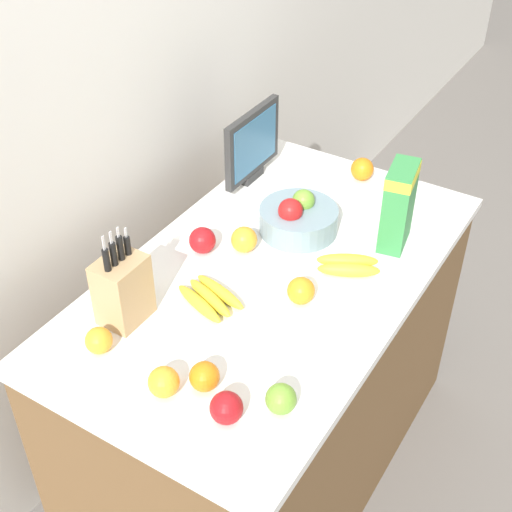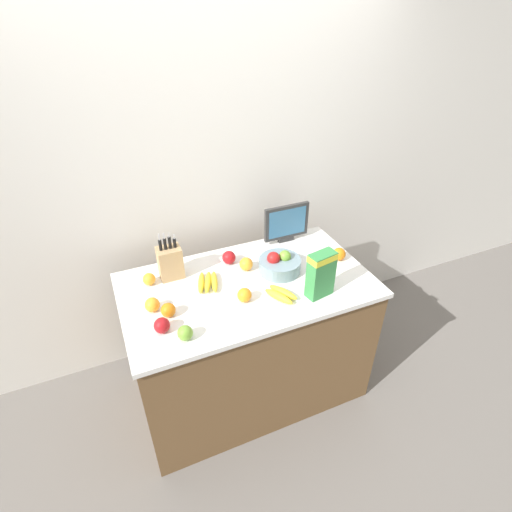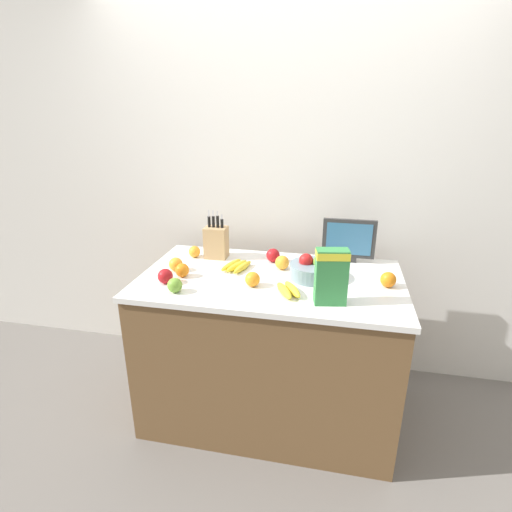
# 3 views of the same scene
# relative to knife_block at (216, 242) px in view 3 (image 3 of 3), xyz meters

# --- Properties ---
(ground_plane) EXTENTS (14.00, 14.00, 0.00)m
(ground_plane) POSITION_rel_knife_block_xyz_m (0.39, -0.24, -1.01)
(ground_plane) COLOR slate
(wall_back) EXTENTS (9.00, 0.06, 2.60)m
(wall_back) POSITION_rel_knife_block_xyz_m (0.39, 0.39, 0.29)
(wall_back) COLOR silver
(wall_back) RESTS_ON ground_plane
(counter) EXTENTS (1.45, 0.83, 0.91)m
(counter) POSITION_rel_knife_block_xyz_m (0.39, -0.24, -0.56)
(counter) COLOR brown
(counter) RESTS_ON ground_plane
(knife_block) EXTENTS (0.14, 0.11, 0.30)m
(knife_block) POSITION_rel_knife_block_xyz_m (0.00, 0.00, 0.00)
(knife_block) COLOR tan
(knife_block) RESTS_ON counter
(small_monitor) EXTENTS (0.31, 0.03, 0.27)m
(small_monitor) POSITION_rel_knife_block_xyz_m (0.80, 0.09, 0.04)
(small_monitor) COLOR #2D2D2D
(small_monitor) RESTS_ON counter
(cereal_box) EXTENTS (0.16, 0.11, 0.27)m
(cereal_box) POSITION_rel_knife_block_xyz_m (0.72, -0.49, 0.05)
(cereal_box) COLOR #338442
(cereal_box) RESTS_ON counter
(fruit_bowl) EXTENTS (0.25, 0.25, 0.14)m
(fruit_bowl) POSITION_rel_knife_block_xyz_m (0.61, -0.20, -0.05)
(fruit_bowl) COLOR gray
(fruit_bowl) RESTS_ON counter
(banana_bunch_left) EXTENTS (0.17, 0.22, 0.04)m
(banana_bunch_left) POSITION_rel_knife_block_xyz_m (0.17, -0.16, -0.08)
(banana_bunch_left) COLOR yellow
(banana_bunch_left) RESTS_ON counter
(banana_bunch_right) EXTENTS (0.16, 0.21, 0.04)m
(banana_bunch_right) POSITION_rel_knife_block_xyz_m (0.51, -0.43, -0.08)
(banana_bunch_right) COLOR yellow
(banana_bunch_right) RESTS_ON counter
(apple_rightmost) EXTENTS (0.08, 0.08, 0.08)m
(apple_rightmost) POSITION_rel_knife_block_xyz_m (-0.15, -0.44, -0.06)
(apple_rightmost) COLOR #A31419
(apple_rightmost) RESTS_ON counter
(apple_by_knife_block) EXTENTS (0.08, 0.08, 0.08)m
(apple_by_knife_block) POSITION_rel_knife_block_xyz_m (0.36, -0.01, -0.06)
(apple_by_knife_block) COLOR #A31419
(apple_by_knife_block) RESTS_ON counter
(apple_leftmost) EXTENTS (0.08, 0.08, 0.08)m
(apple_leftmost) POSITION_rel_knife_block_xyz_m (-0.06, -0.53, -0.06)
(apple_leftmost) COLOR #6B9E33
(apple_leftmost) RESTS_ON counter
(orange_front_right) EXTENTS (0.08, 0.08, 0.08)m
(orange_front_right) POSITION_rel_knife_block_xyz_m (-0.16, -0.26, -0.06)
(orange_front_right) COLOR orange
(orange_front_right) RESTS_ON counter
(orange_front_left) EXTENTS (0.08, 0.08, 0.08)m
(orange_front_left) POSITION_rel_knife_block_xyz_m (-0.10, -0.33, -0.06)
(orange_front_left) COLOR orange
(orange_front_left) RESTS_ON counter
(orange_mid_left) EXTENTS (0.08, 0.08, 0.08)m
(orange_mid_left) POSITION_rel_knife_block_xyz_m (0.43, -0.11, -0.06)
(orange_mid_left) COLOR orange
(orange_mid_left) RESTS_ON counter
(orange_by_cereal) EXTENTS (0.07, 0.07, 0.07)m
(orange_by_cereal) POSITION_rel_knife_block_xyz_m (-0.14, -0.03, -0.07)
(orange_by_cereal) COLOR orange
(orange_by_cereal) RESTS_ON counter
(orange_front_center) EXTENTS (0.08, 0.08, 0.08)m
(orange_front_center) POSITION_rel_knife_block_xyz_m (1.01, -0.24, -0.06)
(orange_front_center) COLOR orange
(orange_front_center) RESTS_ON counter
(orange_back_center) EXTENTS (0.08, 0.08, 0.08)m
(orange_back_center) POSITION_rel_knife_block_xyz_m (0.31, -0.38, -0.06)
(orange_back_center) COLOR orange
(orange_back_center) RESTS_ON counter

